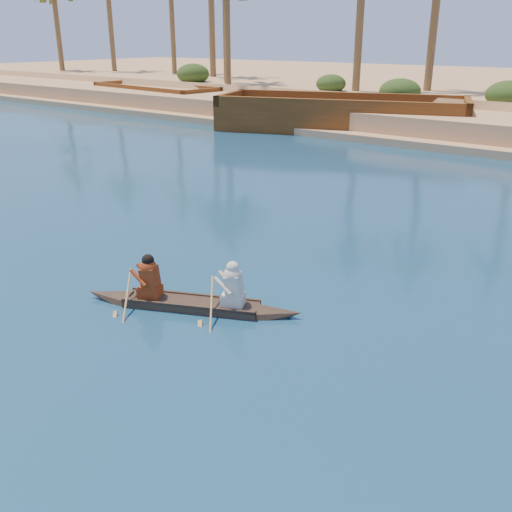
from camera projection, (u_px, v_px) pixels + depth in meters
The scene contains 4 objects.
ground at pixel (113, 436), 7.63m from camera, with size 160.00×160.00×0.00m, color #0B264B.
canoe at pixel (191, 297), 11.15m from camera, with size 4.24×2.36×1.21m.
barge_left at pixel (155, 97), 43.10m from camera, with size 11.37×4.85×1.84m.
barge_mid at pixel (341, 117), 31.73m from camera, with size 14.22×8.83×2.25m.
Camera 1 is at (5.30, -3.80, 5.02)m, focal length 40.00 mm.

